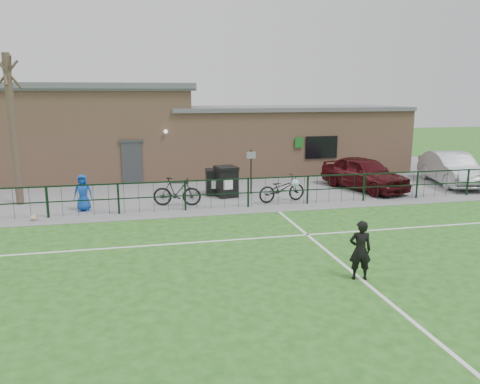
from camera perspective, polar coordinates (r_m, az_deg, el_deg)
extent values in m
plane|color=#22591A|center=(11.12, 5.73, -11.88)|extent=(90.00, 90.00, 0.00)
cube|color=slate|center=(23.79, -4.45, 1.13)|extent=(34.00, 13.00, 0.02)
cube|color=white|center=(18.30, -1.91, -2.18)|extent=(28.00, 0.10, 0.01)
cube|color=white|center=(14.72, 0.85, -5.74)|extent=(28.00, 0.10, 0.01)
cube|color=white|center=(11.86, 15.11, -10.67)|extent=(0.10, 16.00, 0.01)
cube|color=black|center=(18.35, -2.04, -0.23)|extent=(28.00, 0.10, 1.20)
cylinder|color=#47362B|center=(20.74, -25.92, 6.70)|extent=(0.30, 0.30, 6.00)
cube|color=black|center=(20.91, -3.21, 1.13)|extent=(0.75, 0.83, 1.05)
cube|color=black|center=(20.44, -1.70, 1.17)|extent=(0.97, 1.06, 1.25)
cylinder|color=black|center=(20.91, 1.35, 2.46)|extent=(0.07, 0.07, 2.00)
imported|color=#3F0B0F|center=(22.65, 14.89, 2.23)|extent=(3.13, 4.89, 1.55)
imported|color=#9EA0A6|center=(25.40, 24.39, 2.61)|extent=(2.70, 5.04, 1.58)
imported|color=black|center=(18.94, -7.69, 0.05)|extent=(2.00, 0.94, 1.16)
imported|color=black|center=(19.57, 5.11, 0.41)|extent=(2.19, 1.10, 1.10)
imported|color=#1345B2|center=(18.93, -18.60, -0.08)|extent=(0.71, 0.47, 1.42)
imported|color=black|center=(11.81, 14.44, -6.88)|extent=(0.61, 0.47, 1.49)
sphere|color=white|center=(13.74, 6.75, 1.09)|extent=(0.22, 0.22, 0.22)
sphere|color=silver|center=(18.25, -23.84, -2.90)|extent=(0.24, 0.24, 0.24)
cube|color=tan|center=(26.48, -5.44, 6.03)|extent=(24.00, 5.00, 3.50)
cube|color=tan|center=(26.31, -19.39, 10.51)|extent=(11.52, 5.00, 1.20)
cube|color=#505257|center=(26.31, -19.51, 12.08)|extent=(12.02, 5.40, 0.28)
cube|color=#505257|center=(27.51, 5.63, 10.12)|extent=(13.44, 5.30, 0.22)
cube|color=#383A3D|center=(23.86, -13.02, 3.42)|extent=(1.00, 0.08, 2.10)
cube|color=black|center=(25.71, 9.89, 5.39)|extent=(1.80, 0.08, 1.20)
cube|color=#19661E|center=(25.16, 7.20, 6.02)|extent=(0.45, 0.04, 0.55)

